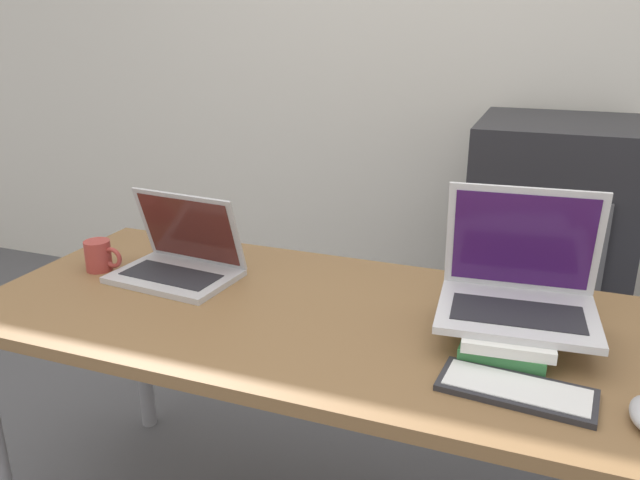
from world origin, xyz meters
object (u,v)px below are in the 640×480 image
object	(u,v)px
wireless_keyboard	(516,390)
mini_fridge	(545,256)
laptop_on_books	(519,288)
laptop_left	(179,260)
mug	(99,256)
book_stack	(508,331)

from	to	relation	value
wireless_keyboard	mini_fridge	size ratio (longest dim) A/B	0.28
laptop_on_books	laptop_left	bearing A→B (deg)	178.33
wireless_keyboard	mini_fridge	xyz separation A→B (m)	(0.03, 1.32, -0.21)
laptop_on_books	mug	xyz separation A→B (m)	(-1.09, -0.02, -0.07)
laptop_left	mug	distance (m)	0.23
laptop_left	mini_fridge	size ratio (longest dim) A/B	0.33
mug	wireless_keyboard	bearing A→B (deg)	-11.12
laptop_left	wireless_keyboard	size ratio (longest dim) A/B	1.16
book_stack	mug	distance (m)	1.08
laptop_left	book_stack	bearing A→B (deg)	-4.77
book_stack	mini_fridge	xyz separation A→B (m)	(0.06, 1.13, -0.23)
book_stack	laptop_on_books	xyz separation A→B (m)	(0.01, 0.05, 0.08)
laptop_on_books	book_stack	bearing A→B (deg)	-102.47
book_stack	mug	xyz separation A→B (m)	(-1.08, 0.03, 0.01)
mug	mini_fridge	bearing A→B (deg)	43.96
laptop_left	laptop_on_books	size ratio (longest dim) A/B	0.97
laptop_left	book_stack	world-z (taller)	laptop_left
book_stack	laptop_left	bearing A→B (deg)	175.23
laptop_left	wireless_keyboard	world-z (taller)	laptop_left
mug	mini_fridge	distance (m)	1.61
mug	laptop_on_books	bearing A→B (deg)	0.87
laptop_left	mini_fridge	bearing A→B (deg)	49.18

